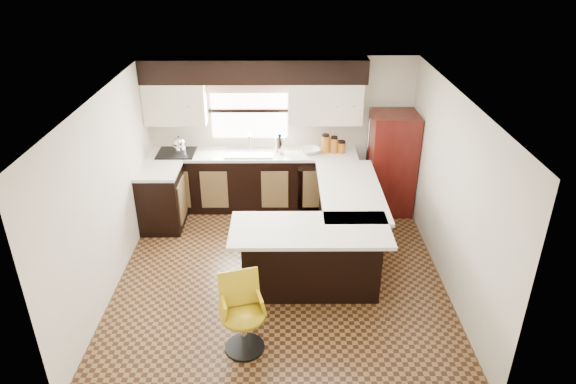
{
  "coord_description": "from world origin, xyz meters",
  "views": [
    {
      "loc": [
        0.06,
        -5.62,
        4.01
      ],
      "look_at": [
        0.1,
        0.45,
        0.98
      ],
      "focal_mm": 32.0,
      "sensor_mm": 36.0,
      "label": 1
    }
  ],
  "objects_px": {
    "refrigerator": "(391,163)",
    "peninsula_return": "(311,259)",
    "peninsula_long": "(345,220)",
    "bar_chair": "(243,316)"
  },
  "relations": [
    {
      "from": "peninsula_return",
      "to": "bar_chair",
      "type": "bearing_deg",
      "value": -125.96
    },
    {
      "from": "peninsula_long",
      "to": "peninsula_return",
      "type": "xyz_separation_m",
      "value": [
        -0.53,
        -0.97,
        0.0
      ]
    },
    {
      "from": "refrigerator",
      "to": "peninsula_return",
      "type": "bearing_deg",
      "value": -122.45
    },
    {
      "from": "peninsula_long",
      "to": "refrigerator",
      "type": "bearing_deg",
      "value": 54.33
    },
    {
      "from": "peninsula_return",
      "to": "refrigerator",
      "type": "xyz_separation_m",
      "value": [
        1.36,
        2.13,
        0.36
      ]
    },
    {
      "from": "refrigerator",
      "to": "peninsula_long",
      "type": "bearing_deg",
      "value": -125.67
    },
    {
      "from": "bar_chair",
      "to": "refrigerator",
      "type": "bearing_deg",
      "value": 40.72
    },
    {
      "from": "peninsula_return",
      "to": "bar_chair",
      "type": "relative_size",
      "value": 1.87
    },
    {
      "from": "peninsula_long",
      "to": "bar_chair",
      "type": "xyz_separation_m",
      "value": [
        -1.28,
        -2.02,
        -0.01
      ]
    },
    {
      "from": "peninsula_long",
      "to": "peninsula_return",
      "type": "relative_size",
      "value": 1.18
    }
  ]
}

